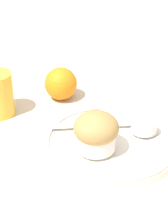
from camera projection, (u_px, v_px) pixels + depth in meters
The scene contains 7 objects.
ground_plane at pixel (111, 143), 0.69m from camera, with size 3.00×3.00×0.00m, color beige.
plate at pixel (111, 142), 0.68m from camera, with size 0.24×0.24×0.02m.
muffin at pixel (96, 132), 0.63m from camera, with size 0.08×0.08×0.07m.
cream_ramekin at pixel (144, 125), 0.69m from camera, with size 0.05×0.05×0.02m.
berry_pair at pixel (80, 127), 0.69m from camera, with size 0.02×0.01×0.01m.
butter_knife at pixel (93, 125), 0.71m from camera, with size 0.17×0.11×0.00m.
orange_fruit at pixel (61, 84), 0.83m from camera, with size 0.07×0.07×0.07m.
Camera 1 is at (-0.37, -0.43, 0.40)m, focal length 60.00 mm.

